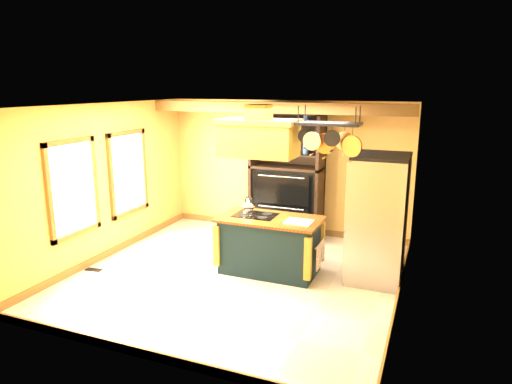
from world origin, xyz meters
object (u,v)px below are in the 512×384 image
Objects in this scene: kitchen_island at (270,244)px; refrigerator at (377,221)px; range_hood at (259,136)px; pot_rack at (329,132)px; hutch at (287,190)px.

refrigerator is (1.63, 0.37, 0.48)m from kitchen_island.
range_hood is 1.25× the size of pot_rack.
refrigerator is at bearing -37.75° from hutch.
refrigerator is at bearing 11.60° from range_hood.
pot_rack is at bearing -152.31° from refrigerator.
pot_rack is 2.64m from hutch.
refrigerator reaches higher than kitchen_island.
kitchen_island is 1.30× the size of range_hood.
kitchen_island is 1.74m from refrigerator.
hutch is at bearing 123.26° from pot_rack.
hutch is at bearing 93.81° from range_hood.
range_hood reaches higher than hutch.
pot_rack reaches higher than refrigerator.
range_hood reaches higher than kitchen_island.
kitchen_island is at bearing 0.25° from range_hood.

